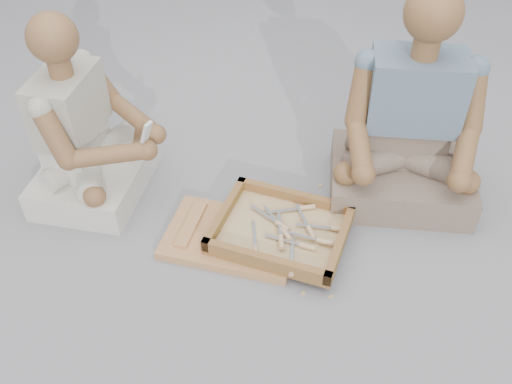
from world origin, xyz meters
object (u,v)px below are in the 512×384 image
(tool_tray, at_px, (281,230))
(craftsman, at_px, (85,137))
(carved_panel, at_px, (232,238))
(companion, at_px, (409,133))

(tool_tray, bearing_deg, craftsman, 175.92)
(carved_panel, relative_size, companion, 0.57)
(carved_panel, xyz_separation_m, tool_tray, (0.20, 0.07, 0.04))
(carved_panel, distance_m, companion, 0.89)
(carved_panel, relative_size, craftsman, 0.64)
(tool_tray, xyz_separation_m, companion, (0.43, 0.48, 0.26))
(craftsman, bearing_deg, companion, 101.12)
(carved_panel, height_order, companion, companion)
(companion, bearing_deg, craftsman, 5.91)
(craftsman, height_order, companion, companion)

